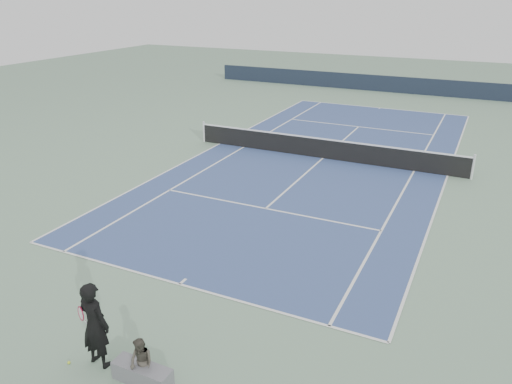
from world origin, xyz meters
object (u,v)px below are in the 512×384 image
at_px(tennis_net, 323,148).
at_px(tennis_player, 94,324).
at_px(spectator_bench, 142,368).
at_px(tennis_ball, 69,362).

height_order(tennis_net, tennis_player, tennis_player).
bearing_deg(spectator_bench, tennis_player, 177.31).
bearing_deg(tennis_player, spectator_bench, -2.69).
height_order(tennis_player, spectator_bench, tennis_player).
distance_m(tennis_net, tennis_player, 15.12).
distance_m(tennis_player, spectator_bench, 1.31).
height_order(tennis_net, tennis_ball, tennis_net).
xyz_separation_m(tennis_net, tennis_ball, (-0.40, -15.41, -0.47)).
xyz_separation_m(tennis_player, tennis_ball, (-0.56, -0.30, -0.94)).
bearing_deg(tennis_player, tennis_ball, -151.93).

